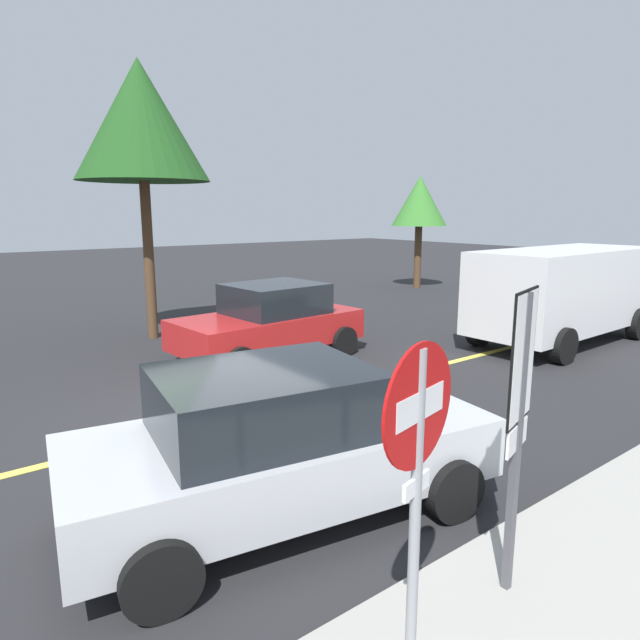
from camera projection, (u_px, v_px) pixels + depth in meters
The scene contains 9 objects.
ground_plane at pixel (212, 423), 8.08m from camera, with size 80.00×80.00×0.00m, color #262628.
lane_marking_centre at pixel (364, 384), 9.87m from camera, with size 28.00×0.16×0.01m, color #E0D14C.
stop_sign at pixel (417, 464), 3.25m from camera, with size 0.75×0.19×2.34m.
speed_limit_sign at pixel (520, 392), 4.03m from camera, with size 0.52×0.17×2.52m.
white_van at pixel (564, 289), 12.84m from camera, with size 5.24×2.35×2.20m.
car_red_far_lane at pixel (270, 321), 11.55m from camera, with size 4.02×2.28×1.57m.
car_silver_mid_road at pixel (279, 442), 5.51m from camera, with size 4.48×2.58×1.56m.
tree_centre_verge at pixel (420, 202), 21.69m from camera, with size 2.17×2.17×4.41m.
tree_right_verge at pixel (141, 121), 12.55m from camera, with size 3.04×3.04×6.45m.
Camera 1 is at (-3.39, -7.01, 3.06)m, focal length 30.92 mm.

